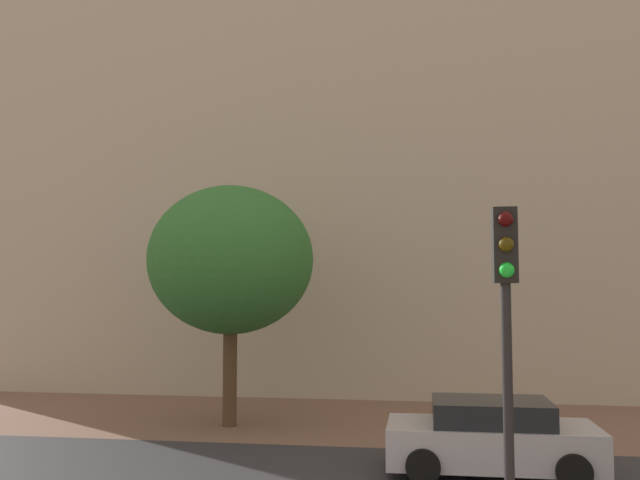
{
  "coord_description": "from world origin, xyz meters",
  "views": [
    {
      "loc": [
        1.87,
        -4.95,
        3.52
      ],
      "look_at": [
        -0.15,
        8.7,
        4.55
      ],
      "focal_mm": 38.3,
      "sensor_mm": 36.0,
      "label": 1
    }
  ],
  "objects": [
    {
      "name": "ground_plane",
      "position": [
        0.0,
        10.0,
        0.0
      ],
      "size": [
        120.0,
        120.0,
        0.0
      ],
      "primitive_type": "plane",
      "color": "brown"
    },
    {
      "name": "landmark_building",
      "position": [
        -0.24,
        24.62,
        9.15
      ],
      "size": [
        30.17,
        15.1,
        32.18
      ],
      "color": "#B2A893",
      "rests_on": "ground_plane"
    },
    {
      "name": "car_silver",
      "position": [
        3.19,
        8.84,
        0.68
      ],
      "size": [
        4.0,
        2.09,
        1.4
      ],
      "color": "#B2B2BC",
      "rests_on": "ground_plane"
    },
    {
      "name": "traffic_light_pole",
      "position": [
        2.86,
        3.35,
        3.16
      ],
      "size": [
        0.28,
        0.34,
        4.51
      ],
      "color": "black",
      "rests_on": "ground_plane"
    },
    {
      "name": "tree_curb_far",
      "position": [
        -3.11,
        12.59,
        4.33
      ],
      "size": [
        4.38,
        4.38,
        6.32
      ],
      "color": "#4C3823",
      "rests_on": "ground_plane"
    }
  ]
}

